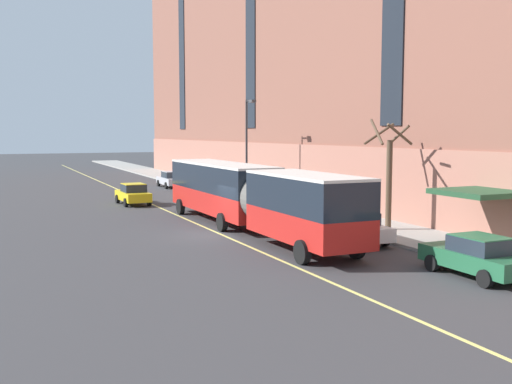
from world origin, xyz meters
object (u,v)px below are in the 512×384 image
parked_car_silver_0 (207,189)px  parked_car_silver_4 (269,205)px  city_bus (249,194)px  street_tree_mid_block (389,172)px  parked_car_silver_3 (171,179)px  parked_car_green_5 (477,256)px  taxi_cab (133,194)px  parked_car_white_2 (353,226)px  street_lamp (248,140)px

parked_car_silver_0 → parked_car_silver_4: same height
city_bus → street_tree_mid_block: bearing=-25.0°
parked_car_silver_3 → parked_car_silver_4: 22.39m
parked_car_silver_4 → parked_car_green_5: (0.27, -17.28, -0.00)m
parked_car_green_5 → taxi_cab: same height
city_bus → taxi_cab: 14.94m
parked_car_green_5 → parked_car_white_2: bearing=91.9°
parked_car_green_5 → street_lamp: street_lamp is taller
parked_car_silver_3 → parked_car_green_5: 39.67m
parked_car_silver_4 → taxi_cab: 11.89m
parked_car_green_5 → street_tree_mid_block: (3.14, 9.62, 2.41)m
parked_car_silver_4 → parked_car_green_5: same height
parked_car_green_5 → street_lamp: 25.45m
city_bus → taxi_cab: bearing=101.6°
parked_car_silver_0 → taxi_cab: (-6.41, -1.84, -0.00)m
parked_car_silver_0 → parked_car_white_2: size_ratio=0.88×
parked_car_green_5 → taxi_cab: size_ratio=1.03×
parked_car_silver_4 → street_lamp: (1.93, 7.81, 3.96)m
parked_car_silver_3 → parked_car_green_5: (0.11, -39.67, -0.00)m
parked_car_silver_4 → street_lamp: street_lamp is taller
parked_car_silver_4 → parked_car_green_5: 17.28m
parked_car_silver_3 → street_tree_mid_block: (3.25, -30.05, 2.41)m
city_bus → parked_car_silver_4: bearing=53.7°
taxi_cab → city_bus: bearing=-78.4°
street_lamp → parked_car_silver_3: bearing=96.9°
parked_car_silver_3 → parked_car_silver_4: bearing=-90.4°
street_tree_mid_block → street_lamp: size_ratio=0.77×
parked_car_silver_0 → parked_car_silver_4: size_ratio=0.98×
parked_car_silver_4 → taxi_cab: (-6.31, 10.07, -0.00)m
parked_car_silver_0 → street_lamp: (1.83, -4.10, 3.96)m
street_tree_mid_block → street_lamp: bearing=95.5°
parked_car_silver_3 → parked_car_green_5: size_ratio=1.09×
parked_car_white_2 → street_tree_mid_block: (3.40, 1.85, 2.41)m
parked_car_green_5 → street_tree_mid_block: 10.41m
parked_car_white_2 → city_bus: bearing=123.7°
city_bus → street_lamp: street_lamp is taller
street_tree_mid_block → parked_car_silver_4: bearing=114.0°
parked_car_silver_4 → street_lamp: bearing=76.1°
city_bus → parked_car_white_2: (3.33, -4.99, -1.26)m
city_bus → taxi_cab: size_ratio=4.64×
parked_car_silver_4 → parked_car_green_5: size_ratio=0.99×
city_bus → parked_car_silver_0: size_ratio=4.67×
city_bus → street_tree_mid_block: size_ratio=3.36×
parked_car_silver_4 → street_tree_mid_block: 8.72m
parked_car_silver_3 → street_tree_mid_block: 30.32m
parked_car_silver_0 → parked_car_green_5: size_ratio=0.97×
parked_car_silver_0 → parked_car_silver_3: (0.06, 10.48, 0.00)m
street_tree_mid_block → street_lamp: street_lamp is taller
parked_car_silver_0 → street_lamp: street_lamp is taller
parked_car_silver_3 → taxi_cab: size_ratio=1.12×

